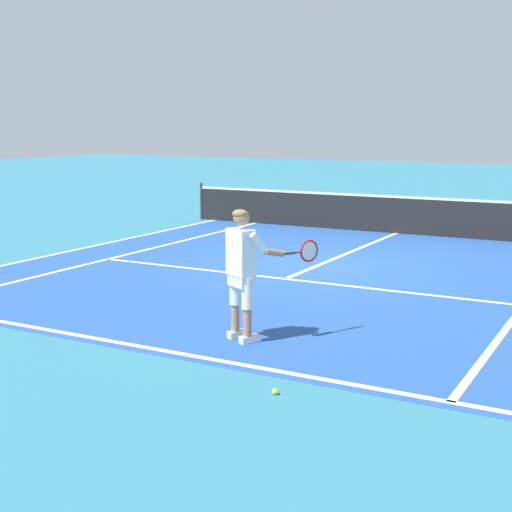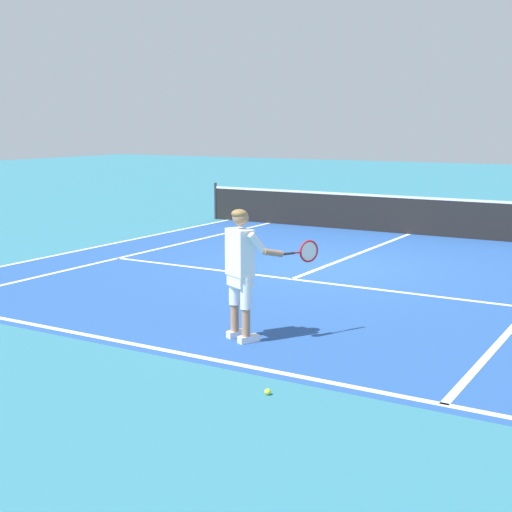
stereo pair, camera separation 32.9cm
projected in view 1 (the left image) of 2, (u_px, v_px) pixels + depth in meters
ground_plane at (317, 266)px, 14.43m from camera, size 80.00×80.00×0.00m
court_inner_surface at (307, 270)px, 14.02m from camera, size 10.98×11.33×0.00m
line_baseline at (127, 344)px, 9.30m from camera, size 10.98×0.10×0.01m
line_service at (285, 279)px, 13.21m from camera, size 8.23×0.10×0.01m
line_centre_service at (350, 252)px, 15.98m from camera, size 0.10×6.40×0.01m
line_singles_left at (136, 252)px, 15.96m from camera, size 0.10×10.93×0.01m
line_doubles_left at (88, 247)px, 16.61m from camera, size 0.10×10.93×0.01m
tennis_net at (397, 214)px, 18.65m from camera, size 11.96×0.08×1.07m
tennis_player at (243, 265)px, 9.31m from camera, size 1.00×0.95×1.71m
tennis_ball_near_feet at (275, 392)px, 7.57m from camera, size 0.07×0.07×0.07m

